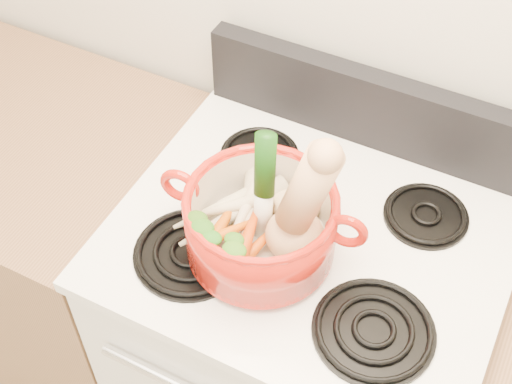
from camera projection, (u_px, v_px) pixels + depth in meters
The scene contains 23 objects.
stove_body at pixel (301, 352), 1.80m from camera, with size 0.76×0.65×0.92m, color white.
cooktop at pixel (312, 237), 1.44m from camera, with size 0.78×0.67×0.03m, color white.
control_backsplash at pixel (371, 109), 1.54m from camera, with size 0.76×0.05×0.18m, color black.
burner_front_left at pixel (190, 252), 1.38m from camera, with size 0.22×0.22×0.02m, color black.
burner_front_right at pixel (374, 330), 1.27m from camera, with size 0.22×0.22×0.02m, color black.
burner_back_left at pixel (260, 154), 1.56m from camera, with size 0.17×0.17×0.02m, color black.
burner_back_right at pixel (426, 214), 1.45m from camera, with size 0.17×0.17×0.02m, color black.
dutch_oven at pixel (261, 224), 1.33m from camera, with size 0.28×0.28×0.14m, color #B21A0F.
pot_handle_left at pixel (180, 186), 1.33m from camera, with size 0.08×0.08×0.02m, color #B21A0F.
pot_handle_right at pixel (347, 231), 1.26m from camera, with size 0.08×0.08×0.02m, color #B21A0F.
squash at pixel (297, 203), 1.24m from camera, with size 0.11×0.11×0.28m, color tan, non-canonical shape.
leek at pixel (263, 186), 1.28m from camera, with size 0.04×0.04×0.25m, color white.
ginger at pixel (291, 204), 1.38m from camera, with size 0.09×0.07×0.05m, color #CFB27F.
parsnip_0 at pixel (233, 213), 1.37m from camera, with size 0.05×0.05×0.24m, color beige.
parsnip_1 at pixel (218, 207), 1.37m from camera, with size 0.04×0.04×0.19m, color beige.
parsnip_2 at pixel (249, 210), 1.36m from camera, with size 0.05×0.05×0.21m, color beige.
parsnip_3 at pixel (231, 205), 1.36m from camera, with size 0.04×0.04×0.17m, color beige.
parsnip_4 at pixel (249, 202), 1.36m from camera, with size 0.04×0.04×0.21m, color beige.
carrot_0 at pixel (237, 244), 1.33m from camera, with size 0.03×0.03×0.14m, color #D83D0A.
carrot_1 at pixel (222, 226), 1.35m from camera, with size 0.04×0.04×0.16m, color #BA5509.
carrot_2 at pixel (261, 243), 1.32m from camera, with size 0.03×0.03×0.15m, color #C54709.
carrot_3 at pixel (228, 233), 1.32m from camera, with size 0.03×0.03×0.14m, color #DB5F0A.
carrot_4 at pixel (248, 236), 1.31m from camera, with size 0.03×0.03×0.17m, color #D13D0A.
Camera 1 is at (0.30, 0.56, 2.08)m, focal length 50.00 mm.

